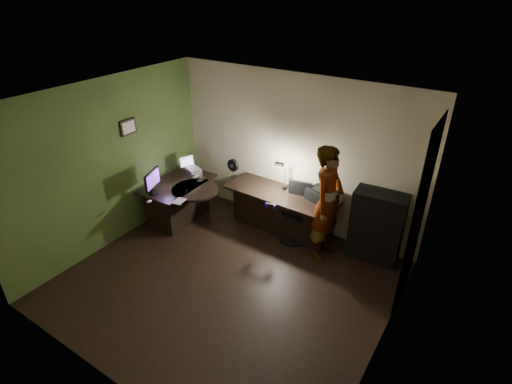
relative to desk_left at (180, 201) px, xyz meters
The scene contains 27 objects.
floor 2.01m from the desk_left, 28.37° to the right, with size 4.50×4.00×0.01m, color black.
ceiling 3.05m from the desk_left, 28.37° to the right, with size 4.50×4.00×0.01m, color silver.
wall_back 2.26m from the desk_left, 31.46° to the left, with size 4.50×0.01×2.70m, color #BAAC89.
wall_front 3.56m from the desk_left, 59.41° to the right, with size 4.50×0.01×2.70m, color #BAAC89.
wall_left 1.45m from the desk_left, 118.68° to the right, with size 0.01×4.00×2.70m, color #BAAC89.
wall_right 4.22m from the desk_left, 13.24° to the right, with size 0.01×4.00×2.70m, color #BAAC89.
green_wall_overlay 1.44m from the desk_left, 117.98° to the right, with size 0.00×4.00×2.70m, color #445D27.
arched_doorway 4.09m from the desk_left, ahead, with size 0.01×0.90×2.60m, color black.
french_door 4.30m from the desk_left, 20.54° to the right, with size 0.02×0.92×2.10m, color white.
framed_picture 1.62m from the desk_left, 134.37° to the right, with size 0.04×0.30×0.25m, color black.
desk_left is the anchor object (origin of this frame).
desk_right 1.85m from the desk_left, 21.85° to the left, with size 1.98×0.69×0.74m, color black.
cabinet 3.45m from the desk_left, 14.10° to the left, with size 0.78×0.39×1.17m, color black.
laptop_stand 0.61m from the desk_left, 89.12° to the left, with size 0.27×0.22×0.11m, color silver.
laptop 0.73m from the desk_left, 89.12° to the left, with size 0.29×0.28×0.20m, color silver.
monitor 0.73m from the desk_left, 99.48° to the right, with size 0.09×0.46×0.30m, color black.
mouse 0.86m from the desk_left, 83.34° to the right, with size 0.06×0.09×0.04m, color silver.
phone 0.56m from the desk_left, 46.50° to the left, with size 0.07×0.14×0.01m, color black.
pen 0.53m from the desk_left, 21.67° to the right, with size 0.01×0.15×0.01m, color black.
speaker 0.72m from the desk_left, 99.63° to the right, with size 0.07×0.07×0.19m, color black.
notepad 0.77m from the desk_left, 44.77° to the right, with size 0.15×0.21×0.01m, color silver.
desk_fan 1.15m from the desk_left, 48.90° to the left, with size 0.23×0.13×0.36m, color black.
headphones 1.87m from the desk_left, ahead, with size 0.19×0.08×0.09m, color navy.
printer 2.60m from the desk_left, 19.77° to the left, with size 0.48×0.37×0.21m, color black.
desk_lamp 2.01m from the desk_left, 26.89° to the left, with size 0.15×0.28×0.61m, color black.
office_chair 2.14m from the desk_left, 16.53° to the left, with size 0.55×0.55×0.99m, color black.
person 2.74m from the desk_left, 10.80° to the left, with size 0.67×0.45×1.87m, color #D8A88C.
Camera 1 is at (2.85, -3.56, 4.02)m, focal length 28.00 mm.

